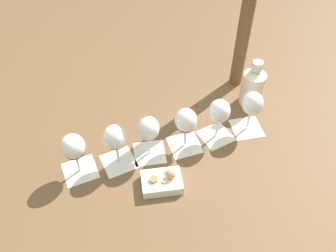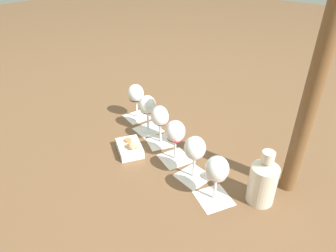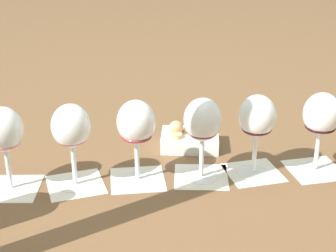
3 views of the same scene
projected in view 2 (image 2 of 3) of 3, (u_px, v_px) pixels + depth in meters
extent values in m
plane|color=brown|center=(168.00, 150.00, 1.27)|extent=(8.00, 8.00, 0.00)
cube|color=silver|center=(214.00, 198.00, 1.03)|extent=(0.15, 0.15, 0.00)
cube|color=silver|center=(193.00, 176.00, 1.13)|extent=(0.13, 0.13, 0.00)
cube|color=silver|center=(175.00, 158.00, 1.22)|extent=(0.14, 0.14, 0.00)
cube|color=silver|center=(161.00, 142.00, 1.32)|extent=(0.15, 0.15, 0.00)
cube|color=silver|center=(148.00, 130.00, 1.40)|extent=(0.14, 0.13, 0.00)
cube|color=silver|center=(137.00, 117.00, 1.51)|extent=(0.14, 0.14, 0.00)
cylinder|color=white|center=(214.00, 197.00, 1.03)|extent=(0.07, 0.07, 0.01)
cylinder|color=white|center=(215.00, 188.00, 1.00)|extent=(0.01, 0.01, 0.09)
ellipsoid|color=white|center=(217.00, 169.00, 0.96)|extent=(0.08, 0.08, 0.09)
ellipsoid|color=pink|center=(216.00, 175.00, 0.97)|extent=(0.06, 0.06, 0.02)
cylinder|color=white|center=(193.00, 176.00, 1.12)|extent=(0.07, 0.07, 0.01)
cylinder|color=white|center=(194.00, 166.00, 1.10)|extent=(0.01, 0.01, 0.09)
ellipsoid|color=white|center=(195.00, 148.00, 1.06)|extent=(0.08, 0.08, 0.09)
ellipsoid|color=#D35963|center=(195.00, 153.00, 1.07)|extent=(0.06, 0.06, 0.03)
cylinder|color=white|center=(175.00, 158.00, 1.22)|extent=(0.07, 0.07, 0.01)
cylinder|color=white|center=(175.00, 149.00, 1.19)|extent=(0.01, 0.01, 0.09)
ellipsoid|color=white|center=(175.00, 131.00, 1.15)|extent=(0.08, 0.08, 0.09)
ellipsoid|color=#9E2833|center=(175.00, 138.00, 1.17)|extent=(0.06, 0.06, 0.02)
cylinder|color=white|center=(160.00, 141.00, 1.32)|extent=(0.07, 0.07, 0.01)
cylinder|color=white|center=(160.00, 132.00, 1.29)|extent=(0.01, 0.01, 0.09)
ellipsoid|color=white|center=(160.00, 116.00, 1.25)|extent=(0.08, 0.08, 0.09)
ellipsoid|color=maroon|center=(160.00, 121.00, 1.26)|extent=(0.06, 0.06, 0.03)
cylinder|color=white|center=(148.00, 129.00, 1.40)|extent=(0.07, 0.07, 0.01)
cylinder|color=white|center=(148.00, 121.00, 1.38)|extent=(0.01, 0.01, 0.09)
ellipsoid|color=white|center=(147.00, 105.00, 1.33)|extent=(0.08, 0.08, 0.09)
ellipsoid|color=#480F1F|center=(147.00, 110.00, 1.35)|extent=(0.06, 0.06, 0.03)
cylinder|color=white|center=(137.00, 116.00, 1.50)|extent=(0.07, 0.07, 0.01)
cylinder|color=white|center=(137.00, 108.00, 1.48)|extent=(0.01, 0.01, 0.09)
ellipsoid|color=white|center=(136.00, 93.00, 1.44)|extent=(0.08, 0.08, 0.09)
ellipsoid|color=black|center=(136.00, 99.00, 1.45)|extent=(0.06, 0.06, 0.02)
cylinder|color=beige|center=(262.00, 184.00, 0.99)|extent=(0.09, 0.09, 0.14)
cone|color=beige|center=(267.00, 164.00, 0.94)|extent=(0.09, 0.09, 0.03)
cylinder|color=beige|center=(268.00, 157.00, 0.93)|extent=(0.04, 0.04, 0.04)
cube|color=white|center=(130.00, 148.00, 1.25)|extent=(0.16, 0.15, 0.04)
sphere|color=tan|center=(132.00, 146.00, 1.21)|extent=(0.03, 0.03, 0.03)
cylinder|color=#DBB775|center=(127.00, 146.00, 1.23)|extent=(0.02, 0.02, 0.01)
cylinder|color=#B2703D|center=(128.00, 140.00, 1.26)|extent=(0.03, 0.03, 0.01)
cylinder|color=#DBB775|center=(137.00, 147.00, 1.22)|extent=(0.03, 0.03, 0.01)
cylinder|color=brown|center=(313.00, 93.00, 0.89)|extent=(0.05, 0.05, 0.74)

